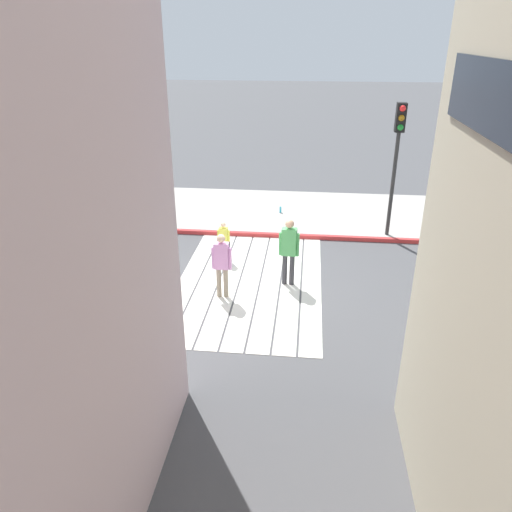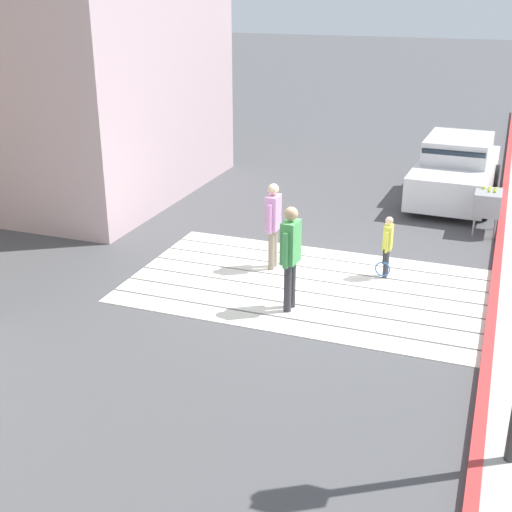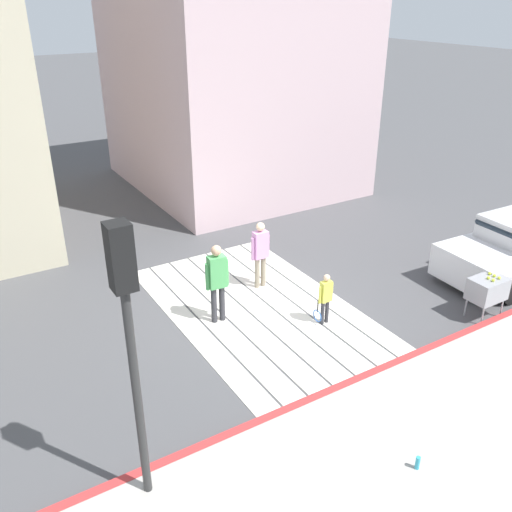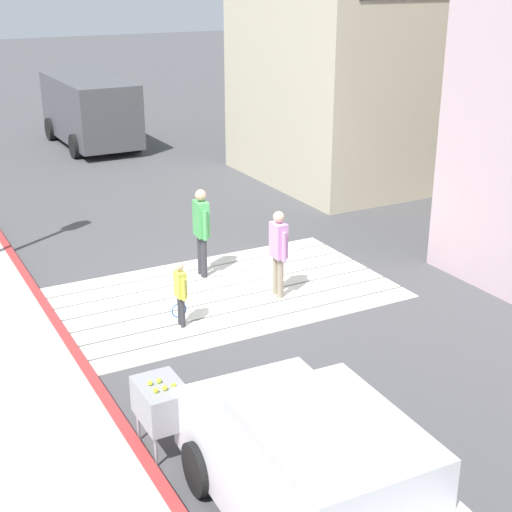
{
  "view_description": "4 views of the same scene",
  "coord_description": "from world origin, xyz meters",
  "views": [
    {
      "loc": [
        11.54,
        1.44,
        6.09
      ],
      "look_at": [
        0.08,
        0.18,
        0.82
      ],
      "focal_mm": 34.38,
      "sensor_mm": 36.0,
      "label": 1
    },
    {
      "loc": [
        -3.09,
        11.03,
        5.2
      ],
      "look_at": [
        0.67,
        0.83,
        0.81
      ],
      "focal_mm": 48.05,
      "sensor_mm": 36.0,
      "label": 2
    },
    {
      "loc": [
        -9.21,
        5.66,
        6.55
      ],
      "look_at": [
        0.38,
        -0.18,
        1.13
      ],
      "focal_mm": 38.51,
      "sensor_mm": 36.0,
      "label": 3
    },
    {
      "loc": [
        -5.73,
        -11.91,
        5.85
      ],
      "look_at": [
        0.43,
        -0.47,
        0.86
      ],
      "focal_mm": 52.4,
      "sensor_mm": 36.0,
      "label": 4
    }
  ],
  "objects": [
    {
      "name": "building_far_south",
      "position": [
        8.5,
        -4.09,
        4.44
      ],
      "size": [
        8.0,
        7.03,
        8.89
      ],
      "color": "beige",
      "rests_on": "ground"
    },
    {
      "name": "sidewalk_west",
      "position": [
        -5.6,
        0.0,
        0.06
      ],
      "size": [
        4.8,
        40.0,
        0.12
      ],
      "primitive_type": "cube",
      "color": "#ADA8A0",
      "rests_on": "ground"
    },
    {
      "name": "pedestrian_child_with_racket",
      "position": [
        -1.29,
        -0.9,
        0.67
      ],
      "size": [
        0.28,
        0.37,
        1.2
      ],
      "color": "#333338",
      "rests_on": "ground"
    },
    {
      "name": "ground_plane",
      "position": [
        0.0,
        0.0,
        0.0
      ],
      "size": [
        120.0,
        120.0,
        0.0
      ],
      "primitive_type": "plane",
      "color": "#4C4C4F"
    },
    {
      "name": "water_bottle",
      "position": [
        -5.33,
        0.48,
        0.23
      ],
      "size": [
        0.07,
        0.07,
        0.22
      ],
      "primitive_type": "cylinder",
      "color": "#33A5BF",
      "rests_on": "sidewalk_west"
    },
    {
      "name": "traffic_light_corner",
      "position": [
        -3.58,
        4.05,
        3.04
      ],
      "size": [
        0.39,
        0.28,
        4.24
      ],
      "color": "#2D2D2D",
      "rests_on": "ground"
    },
    {
      "name": "pedestrian_adult_lead",
      "position": [
        0.84,
        -0.58,
        0.99
      ],
      "size": [
        0.22,
        0.5,
        1.7
      ],
      "color": "gray",
      "rests_on": "ground"
    },
    {
      "name": "pedestrian_adult_trailing",
      "position": [
        -0.01,
        1.02,
        1.06
      ],
      "size": [
        0.26,
        0.53,
        1.83
      ],
      "color": "#333338",
      "rests_on": "ground"
    },
    {
      "name": "curb_painted",
      "position": [
        -3.25,
        0.0,
        0.07
      ],
      "size": [
        0.16,
        40.0,
        0.13
      ],
      "primitive_type": "cube",
      "color": "#BC3333",
      "rests_on": "ground"
    },
    {
      "name": "crosswalk_stripes",
      "position": [
        0.0,
        -0.0,
        0.01
      ],
      "size": [
        6.4,
        3.8,
        0.01
      ],
      "color": "silver",
      "rests_on": "ground"
    },
    {
      "name": "tennis_ball_cart",
      "position": [
        -2.9,
        -4.11,
        0.7
      ],
      "size": [
        0.56,
        0.8,
        1.02
      ],
      "color": "#99999E",
      "rests_on": "ground"
    }
  ]
}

